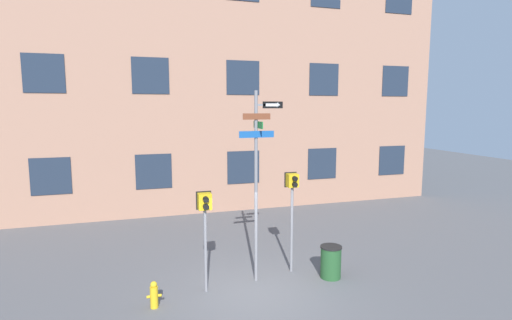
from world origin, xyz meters
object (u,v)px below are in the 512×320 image
pedestrian_signal_left (205,213)px  trash_bin (331,262)px  fire_hydrant (154,295)px  pedestrian_signal_right (292,195)px  street_sign_pole (258,171)px

pedestrian_signal_left → trash_bin: 3.87m
pedestrian_signal_left → fire_hydrant: 2.27m
pedestrian_signal_right → fire_hydrant: (-3.95, -0.99, -1.95)m
pedestrian_signal_right → fire_hydrant: pedestrian_signal_right is taller
street_sign_pole → pedestrian_signal_left: (-1.49, -0.24, -0.98)m
trash_bin → pedestrian_signal_right: bearing=140.7°
street_sign_pole → fire_hydrant: bearing=-165.8°
pedestrian_signal_right → pedestrian_signal_left: bearing=-168.6°
trash_bin → fire_hydrant: bearing=-176.8°
pedestrian_signal_left → pedestrian_signal_right: 2.67m
street_sign_pole → trash_bin: street_sign_pole is taller
street_sign_pole → trash_bin: bearing=-12.5°
pedestrian_signal_right → trash_bin: pedestrian_signal_right is taller
pedestrian_signal_left → pedestrian_signal_right: size_ratio=0.90×
pedestrian_signal_left → trash_bin: size_ratio=2.89×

